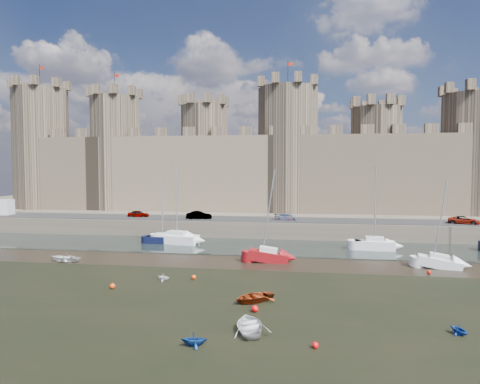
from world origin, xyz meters
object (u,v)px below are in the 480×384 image
at_px(car_0, 138,214).
at_px(sailboat_1, 163,239).
at_px(sailboat_2, 375,244).
at_px(dinghy_1, 194,340).
at_px(car_3, 464,220).
at_px(car_1, 199,215).
at_px(sailboat_4, 269,255).
at_px(car_2, 287,217).
at_px(sailboat_0, 177,238).
at_px(sailboat_5, 439,261).

height_order(car_0, sailboat_1, sailboat_1).
xyz_separation_m(car_0, sailboat_2, (35.97, -10.04, -2.24)).
bearing_deg(dinghy_1, car_3, -55.40).
xyz_separation_m(car_1, sailboat_1, (-3.20, -8.17, -2.42)).
relative_size(sailboat_4, dinghy_1, 6.78).
distance_m(car_1, sailboat_2, 26.99).
distance_m(car_1, sailboat_4, 21.60).
distance_m(car_2, sailboat_4, 18.47).
distance_m(sailboat_0, sailboat_4, 16.47).
bearing_deg(car_3, sailboat_5, 172.82).
xyz_separation_m(sailboat_0, sailboat_5, (31.83, -9.55, -0.16)).
distance_m(car_3, sailboat_0, 41.22).
distance_m(sailboat_2, sailboat_4, 15.65).
relative_size(car_0, sailboat_4, 0.33).
xyz_separation_m(car_2, sailboat_0, (-14.90, -8.95, -2.20)).
distance_m(sailboat_4, sailboat_5, 18.26).
height_order(car_1, sailboat_5, sailboat_5).
bearing_deg(sailboat_0, sailboat_4, -24.89).
height_order(car_0, sailboat_5, sailboat_5).
relative_size(car_0, sailboat_2, 0.32).
xyz_separation_m(car_0, sailboat_0, (9.42, -9.44, -2.24)).
bearing_deg(car_0, sailboat_5, -116.15).
bearing_deg(car_0, car_3, -92.94).
xyz_separation_m(car_1, sailboat_4, (12.44, -17.49, -2.39)).
distance_m(car_1, car_3, 39.22).
height_order(car_0, dinghy_1, car_0).
bearing_deg(sailboat_1, sailboat_4, -30.31).
relative_size(car_3, sailboat_2, 0.39).
xyz_separation_m(car_0, car_2, (24.32, -0.49, -0.04)).
relative_size(car_3, sailboat_0, 0.38).
relative_size(car_0, sailboat_0, 0.31).
relative_size(car_2, sailboat_4, 0.36).
distance_m(car_2, sailboat_5, 25.18).
bearing_deg(car_0, car_1, -98.35).
distance_m(car_1, car_2, 13.79).
bearing_deg(dinghy_1, sailboat_0, -1.27).
bearing_deg(sailboat_4, car_0, 138.70).
xyz_separation_m(car_3, sailboat_4, (-26.78, -17.46, -2.31)).
distance_m(car_0, sailboat_5, 45.47).
bearing_deg(car_2, sailboat_0, 123.98).
relative_size(car_2, sailboat_0, 0.34).
height_order(car_3, sailboat_4, sailboat_4).
bearing_deg(sailboat_4, sailboat_1, 147.15).
xyz_separation_m(sailboat_5, dinghy_1, (-20.79, -23.32, -0.28)).
xyz_separation_m(car_2, sailboat_5, (16.93, -18.50, -2.36)).
distance_m(car_3, sailboat_4, 32.05).
bearing_deg(sailboat_0, sailboat_2, 8.34).
height_order(car_1, dinghy_1, car_1).
xyz_separation_m(car_1, dinghy_1, (9.91, -41.03, -2.75)).
distance_m(sailboat_4, dinghy_1, 23.68).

